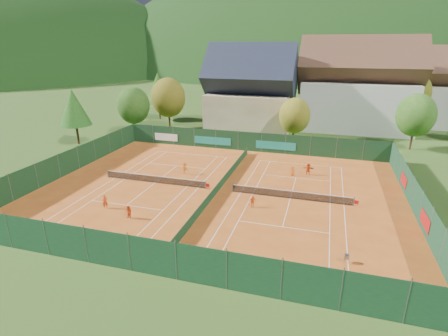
% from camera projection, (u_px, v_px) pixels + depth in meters
% --- Properties ---
extents(ground, '(600.00, 600.00, 0.00)m').
position_uv_depth(ground, '(219.00, 190.00, 39.56)').
color(ground, '#2C4C17').
rests_on(ground, ground).
extents(clay_pad, '(40.00, 32.00, 0.01)m').
position_uv_depth(clay_pad, '(219.00, 190.00, 39.55)').
color(clay_pad, '#B3511A').
rests_on(clay_pad, ground).
extents(court_markings_left, '(11.03, 23.83, 0.00)m').
position_uv_depth(court_markings_left, '(155.00, 183.00, 41.66)').
color(court_markings_left, white).
rests_on(court_markings_left, ground).
extents(court_markings_right, '(11.03, 23.83, 0.00)m').
position_uv_depth(court_markings_right, '(290.00, 198.00, 37.42)').
color(court_markings_right, white).
rests_on(court_markings_right, ground).
extents(tennis_net_left, '(13.30, 0.10, 1.02)m').
position_uv_depth(tennis_net_left, '(156.00, 179.00, 41.46)').
color(tennis_net_left, '#59595B').
rests_on(tennis_net_left, ground).
extents(tennis_net_right, '(13.30, 0.10, 1.02)m').
position_uv_depth(tennis_net_right, '(292.00, 194.00, 37.22)').
color(tennis_net_right, '#59595B').
rests_on(tennis_net_right, ground).
extents(court_divider, '(0.03, 28.80, 1.00)m').
position_uv_depth(court_divider, '(219.00, 186.00, 39.38)').
color(court_divider, '#153A20').
rests_on(court_divider, ground).
extents(fence_north, '(40.00, 0.10, 3.00)m').
position_uv_depth(fence_north, '(247.00, 142.00, 53.63)').
color(fence_north, '#13341C').
rests_on(fence_north, ground).
extents(fence_south, '(40.00, 0.04, 3.00)m').
position_uv_depth(fence_south, '(152.00, 257.00, 24.59)').
color(fence_south, '#153B21').
rests_on(fence_south, ground).
extents(fence_west, '(0.04, 32.00, 3.00)m').
position_uv_depth(fence_west, '(69.00, 162.00, 44.34)').
color(fence_west, '#15391D').
rests_on(fence_west, ground).
extents(fence_east, '(0.09, 32.00, 3.00)m').
position_uv_depth(fence_east, '(416.00, 199.00, 33.80)').
color(fence_east, '#153A24').
rests_on(fence_east, ground).
extents(chalet, '(16.20, 12.00, 16.00)m').
position_uv_depth(chalet, '(251.00, 95.00, 65.22)').
color(chalet, beige).
rests_on(chalet, ground).
extents(hotel_block_a, '(21.60, 11.00, 17.25)m').
position_uv_depth(hotel_block_a, '(357.00, 91.00, 65.35)').
color(hotel_block_a, silver).
rests_on(hotel_block_a, ground).
extents(hotel_block_b, '(17.28, 10.00, 15.50)m').
position_uv_depth(hotel_block_b, '(429.00, 92.00, 69.13)').
color(hotel_block_b, silver).
rests_on(hotel_block_b, ground).
extents(tree_west_front, '(5.72, 5.72, 8.69)m').
position_uv_depth(tree_west_front, '(133.00, 105.00, 61.63)').
color(tree_west_front, '#452F18').
rests_on(tree_west_front, ground).
extents(tree_west_mid, '(6.44, 6.44, 9.78)m').
position_uv_depth(tree_west_mid, '(168.00, 98.00, 65.77)').
color(tree_west_mid, '#422917').
rests_on(tree_west_mid, ground).
extents(tree_west_back, '(5.60, 5.60, 10.00)m').
position_uv_depth(tree_west_back, '(158.00, 88.00, 74.36)').
color(tree_west_back, '#472C19').
rests_on(tree_west_back, ground).
extents(tree_center, '(5.01, 5.01, 7.60)m').
position_uv_depth(tree_center, '(295.00, 116.00, 56.25)').
color(tree_center, '#4A2A1A').
rests_on(tree_center, ground).
extents(tree_east_front, '(5.72, 5.72, 8.69)m').
position_uv_depth(tree_east_front, '(416.00, 115.00, 53.06)').
color(tree_east_front, '#472B19').
rests_on(tree_east_front, ground).
extents(tree_west_side, '(5.04, 5.04, 9.00)m').
position_uv_depth(tree_west_side, '(74.00, 107.00, 55.77)').
color(tree_west_side, '#442818').
rests_on(tree_west_side, ground).
extents(tree_east_back, '(7.15, 7.15, 10.86)m').
position_uv_depth(tree_east_back, '(411.00, 93.00, 66.53)').
color(tree_east_back, '#4C2C1B').
rests_on(tree_east_back, ground).
extents(mountain_backdrop, '(820.00, 530.00, 242.00)m').
position_uv_depth(mountain_backdrop, '(350.00, 123.00, 256.30)').
color(mountain_backdrop, black).
rests_on(mountain_backdrop, ground).
extents(ball_hopper, '(0.34, 0.34, 0.80)m').
position_uv_depth(ball_hopper, '(347.00, 257.00, 26.28)').
color(ball_hopper, slate).
rests_on(ball_hopper, ground).
extents(loose_ball_0, '(0.07, 0.07, 0.07)m').
position_uv_depth(loose_ball_0, '(111.00, 196.00, 38.03)').
color(loose_ball_0, '#CCD833').
rests_on(loose_ball_0, ground).
extents(loose_ball_1, '(0.07, 0.07, 0.07)m').
position_uv_depth(loose_ball_1, '(202.00, 249.00, 28.13)').
color(loose_ball_1, '#CCD833').
rests_on(loose_ball_1, ground).
extents(loose_ball_2, '(0.07, 0.07, 0.07)m').
position_uv_depth(loose_ball_2, '(218.00, 185.00, 40.81)').
color(loose_ball_2, '#CCD833').
rests_on(loose_ball_2, ground).
extents(loose_ball_3, '(0.07, 0.07, 0.07)m').
position_uv_depth(loose_ball_3, '(199.00, 172.00, 45.25)').
color(loose_ball_3, '#CCD833').
rests_on(loose_ball_3, ground).
extents(loose_ball_4, '(0.07, 0.07, 0.07)m').
position_uv_depth(loose_ball_4, '(329.00, 207.00, 35.37)').
color(loose_ball_4, '#CCD833').
rests_on(loose_ball_4, ground).
extents(player_left_near, '(0.63, 0.58, 1.43)m').
position_uv_depth(player_left_near, '(105.00, 202.00, 35.02)').
color(player_left_near, '#CD4212').
rests_on(player_left_near, ground).
extents(player_left_mid, '(0.71, 0.58, 1.35)m').
position_uv_depth(player_left_mid, '(129.00, 212.00, 32.89)').
color(player_left_mid, '#D74413').
rests_on(player_left_mid, ground).
extents(player_left_far, '(1.09, 0.75, 1.54)m').
position_uv_depth(player_left_far, '(185.00, 168.00, 44.20)').
color(player_left_far, '#D26312').
rests_on(player_left_far, ground).
extents(player_right_near, '(0.83, 0.63, 1.31)m').
position_uv_depth(player_right_near, '(253.00, 201.00, 35.28)').
color(player_right_near, orange).
rests_on(player_right_near, ground).
extents(player_right_far_a, '(0.63, 0.44, 1.22)m').
position_uv_depth(player_right_far_a, '(292.00, 171.00, 43.74)').
color(player_right_far_a, '#ED5915').
rests_on(player_right_far_a, ground).
extents(player_right_far_b, '(1.44, 0.47, 1.55)m').
position_uv_depth(player_right_far_b, '(308.00, 169.00, 43.99)').
color(player_right_far_b, '#E14B14').
rests_on(player_right_far_b, ground).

